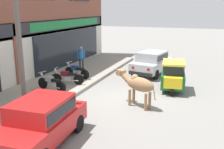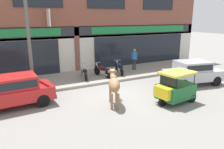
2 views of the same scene
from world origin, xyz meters
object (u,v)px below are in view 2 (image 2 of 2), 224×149
motorcycle_0 (84,73)px  motorcycle_1 (103,71)px  car_0 (14,90)px  cow (114,84)px  pedestrian (134,57)px  car_1 (193,71)px  auto_rickshaw (175,89)px  utility_pole (28,33)px  motorcycle_2 (119,68)px

motorcycle_0 → motorcycle_1: bearing=-8.0°
car_0 → cow: bearing=-25.2°
cow → motorcycle_1: 4.55m
motorcycle_1 → pedestrian: 3.08m
motorcycle_1 → pedestrian: size_ratio=1.12×
car_1 → motorcycle_0: (-5.63, 3.83, -0.27)m
cow → pedestrian: size_ratio=1.26×
car_1 → auto_rickshaw: bearing=-150.6°
motorcycle_0 → utility_pole: 4.41m
motorcycle_0 → motorcycle_1: same height
cow → pedestrian: pedestrian is taller
cow → pedestrian: (4.39, 4.95, 0.14)m
car_1 → utility_pole: (-8.95, 2.78, 2.43)m
motorcycle_1 → cow: bearing=-108.6°
utility_pole → cow: bearing=-47.6°
car_0 → motorcycle_0: car_0 is taller
motorcycle_0 → motorcycle_1: size_ratio=1.00×
cow → car_0: size_ratio=0.55×
auto_rickshaw → motorcycle_0: auto_rickshaw is taller
motorcycle_0 → motorcycle_2: bearing=0.0°
auto_rickshaw → utility_pole: bearing=142.4°
motorcycle_2 → pedestrian: size_ratio=1.11×
car_0 → motorcycle_2: size_ratio=2.07×
pedestrian → car_0: bearing=-160.7°
auto_rickshaw → motorcycle_0: (-2.53, 5.57, -0.12)m
utility_pole → motorcycle_2: bearing=10.0°
auto_rickshaw → pedestrian: pedestrian is taller
motorcycle_0 → utility_pole: size_ratio=0.29×
motorcycle_1 → motorcycle_0: bearing=172.0°
auto_rickshaw → motorcycle_0: size_ratio=1.15×
pedestrian → utility_pole: (-7.51, -1.54, 2.10)m
motorcycle_2 → motorcycle_1: bearing=-172.8°
motorcycle_2 → auto_rickshaw: bearing=-91.0°
cow → auto_rickshaw: (2.74, -1.10, -0.35)m
cow → motorcycle_1: (1.44, 4.29, -0.46)m
cow → car_1: size_ratio=0.53×
car_1 → motorcycle_1: size_ratio=2.13×
car_1 → car_0: bearing=172.5°
motorcycle_1 → utility_pole: 5.37m
car_0 → utility_pole: 3.02m
car_0 → pedestrian: size_ratio=2.30×
auto_rickshaw → pedestrian: size_ratio=1.29×
car_1 → utility_pole: utility_pole is taller
motorcycle_0 → pedestrian: (4.19, 0.48, 0.60)m
auto_rickshaw → motorcycle_1: auto_rickshaw is taller
cow → auto_rickshaw: size_ratio=0.97×
motorcycle_1 → car_1: bearing=-39.8°
car_0 → motorcycle_0: bearing=29.9°
auto_rickshaw → utility_pole: 7.83m
car_0 → motorcycle_0: (4.37, 2.51, -0.27)m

